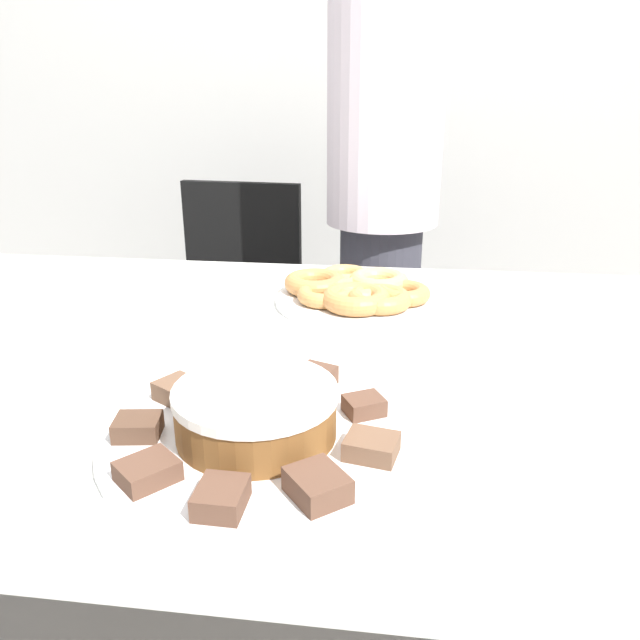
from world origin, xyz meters
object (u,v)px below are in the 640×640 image
Objects in this scene: plate_cake at (257,438)px; plate_donuts at (358,301)px; office_chair_left at (232,333)px; frosted_cake at (256,411)px; person_standing at (383,196)px.

plate_cake is 0.53m from plate_donuts.
office_chair_left is 0.88m from plate_donuts.
plate_donuts is (0.45, -0.67, 0.36)m from office_chair_left.
office_chair_left is 4.53× the size of frosted_cake.
person_standing is at bearing -5.97° from office_chair_left.
plate_donuts is 0.53m from frosted_cake.
frosted_cake is (-0.08, -0.52, 0.04)m from plate_donuts.
plate_donuts is at bearing 80.80° from plate_cake.
plate_cake is at bearing -95.63° from person_standing.
plate_donuts is at bearing 80.80° from frosted_cake.
frosted_cake reaches higher than plate_cake.
plate_donuts is at bearing -51.30° from office_chair_left.
person_standing is at bearing 87.64° from plate_donuts.
person_standing is 0.59m from plate_donuts.
plate_donuts is (0.08, 0.52, -0.00)m from plate_cake.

